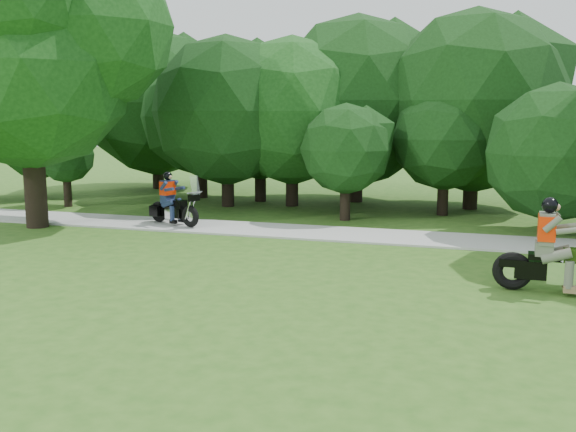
# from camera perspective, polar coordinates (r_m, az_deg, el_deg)

# --- Properties ---
(ground) EXTENTS (100.00, 100.00, 0.00)m
(ground) POSITION_cam_1_polar(r_m,az_deg,el_deg) (11.36, 0.78, -9.26)
(ground) COLOR #2D5A19
(ground) RESTS_ON ground
(walkway) EXTENTS (60.00, 2.20, 0.06)m
(walkway) POSITION_cam_1_polar(r_m,az_deg,el_deg) (18.93, 7.61, -1.77)
(walkway) COLOR #ADADA7
(walkway) RESTS_ON ground
(tree_line) EXTENTS (39.44, 12.74, 7.47)m
(tree_line) POSITION_cam_1_polar(r_m,az_deg,el_deg) (24.85, 9.43, 8.95)
(tree_line) COLOR black
(tree_line) RESTS_ON ground
(big_tree_west) EXTENTS (8.64, 6.56, 9.96)m
(big_tree_west) POSITION_cam_1_polar(r_m,az_deg,el_deg) (22.01, -21.74, 14.17)
(big_tree_west) COLOR black
(big_tree_west) RESTS_ON ground
(chopper_motorcycle) EXTENTS (2.72, 0.72, 1.95)m
(chopper_motorcycle) POSITION_cam_1_polar(r_m,az_deg,el_deg) (13.89, 22.80, -3.51)
(chopper_motorcycle) COLOR black
(chopper_motorcycle) RESTS_ON ground
(touring_motorcycle) EXTENTS (2.12, 1.26, 1.69)m
(touring_motorcycle) POSITION_cam_1_polar(r_m,az_deg,el_deg) (20.81, -10.35, 0.94)
(touring_motorcycle) COLOR black
(touring_motorcycle) RESTS_ON walkway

